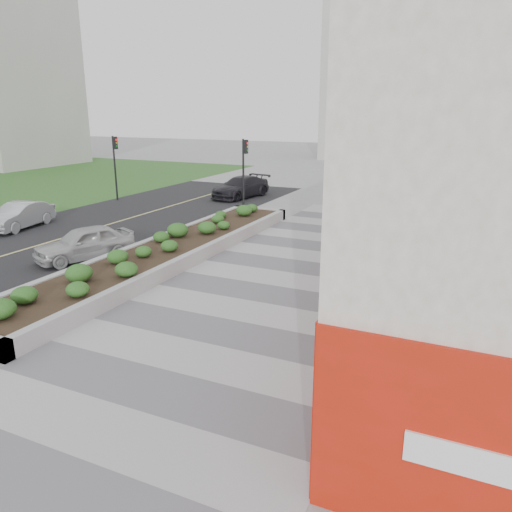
# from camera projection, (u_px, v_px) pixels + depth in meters

# --- Properties ---
(ground) EXTENTS (160.00, 160.00, 0.00)m
(ground) POSITION_uv_depth(u_px,v_px,m) (194.00, 362.00, 11.99)
(ground) COLOR gray
(ground) RESTS_ON ground
(walkway) EXTENTS (8.00, 36.00, 0.01)m
(walkway) POSITION_uv_depth(u_px,v_px,m) (248.00, 317.00, 14.60)
(walkway) COLOR #A8A8AD
(walkway) RESTS_ON ground
(planter) EXTENTS (3.00, 18.00, 0.90)m
(planter) POSITION_uv_depth(u_px,v_px,m) (169.00, 249.00, 20.19)
(planter) COLOR #9E9EA0
(planter) RESTS_ON ground
(street) EXTENTS (10.00, 40.00, 0.00)m
(street) POSITION_uv_depth(u_px,v_px,m) (51.00, 242.00, 22.93)
(street) COLOR black
(street) RESTS_ON ground
(traffic_signal_near) EXTENTS (0.33, 0.28, 4.20)m
(traffic_signal_near) POSITION_uv_depth(u_px,v_px,m) (244.00, 164.00, 29.36)
(traffic_signal_near) COLOR black
(traffic_signal_near) RESTS_ON ground
(traffic_signal_far) EXTENTS (0.33, 0.28, 4.20)m
(traffic_signal_far) POSITION_uv_depth(u_px,v_px,m) (115.00, 158.00, 32.64)
(traffic_signal_far) COLOR black
(traffic_signal_far) RESTS_ON ground
(distant_bldg_north_l) EXTENTS (16.00, 12.00, 20.00)m
(distant_bldg_north_l) POSITION_uv_depth(u_px,v_px,m) (400.00, 73.00, 59.03)
(distant_bldg_north_l) COLOR #ADAAA3
(distant_bldg_north_l) RESTS_ON ground
(manhole_cover) EXTENTS (0.44, 0.44, 0.01)m
(manhole_cover) POSITION_uv_depth(u_px,v_px,m) (263.00, 320.00, 14.40)
(manhole_cover) COLOR #595654
(manhole_cover) RESTS_ON ground
(skateboarder) EXTENTS (0.50, 0.74, 1.44)m
(skateboarder) POSITION_uv_depth(u_px,v_px,m) (348.00, 247.00, 19.34)
(skateboarder) COLOR beige
(skateboarder) RESTS_ON ground
(car_white) EXTENTS (3.10, 4.26, 1.35)m
(car_white) POSITION_uv_depth(u_px,v_px,m) (85.00, 243.00, 20.09)
(car_white) COLOR #BABBBC
(car_white) RESTS_ON ground
(car_silver) EXTENTS (2.07, 4.18, 1.32)m
(car_silver) POSITION_uv_depth(u_px,v_px,m) (19.00, 216.00, 25.31)
(car_silver) COLOR #B8BBC0
(car_silver) RESTS_ON ground
(car_dark) EXTENTS (2.86, 5.18, 1.42)m
(car_dark) POSITION_uv_depth(u_px,v_px,m) (241.00, 187.00, 34.23)
(car_dark) COLOR black
(car_dark) RESTS_ON ground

